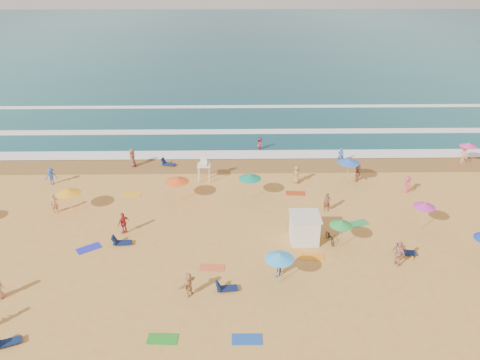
{
  "coord_description": "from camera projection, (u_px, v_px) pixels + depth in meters",
  "views": [
    {
      "loc": [
        -0.71,
        -30.53,
        19.37
      ],
      "look_at": [
        -0.13,
        6.0,
        1.5
      ],
      "focal_mm": 35.0,
      "sensor_mm": 36.0,
      "label": 1
    }
  ],
  "objects": [
    {
      "name": "beach_umbrellas",
      "position": [
        290.0,
        206.0,
        35.24
      ],
      "size": [
        58.39,
        27.13,
        0.8
      ],
      "color": "green",
      "rests_on": "ground"
    },
    {
      "name": "surf_foam",
      "position": [
        239.0,
        134.0,
        55.04
      ],
      "size": [
        200.0,
        18.7,
        0.05
      ],
      "color": "white",
      "rests_on": "ground"
    },
    {
      "name": "bicycle",
      "position": [
        330.0,
        237.0,
        34.49
      ],
      "size": [
        0.87,
        1.71,
        0.86
      ],
      "primitive_type": "imported",
      "rotation": [
        0.0,
        0.0,
        0.19
      ],
      "color": "black",
      "rests_on": "ground"
    },
    {
      "name": "cabana",
      "position": [
        304.0,
        229.0,
        34.48
      ],
      "size": [
        2.0,
        2.0,
        2.0
      ],
      "primitive_type": "cube",
      "color": "silver",
      "rests_on": "ground"
    },
    {
      "name": "cabana_roof",
      "position": [
        305.0,
        216.0,
        34.01
      ],
      "size": [
        2.2,
        2.2,
        0.12
      ],
      "primitive_type": "cube",
      "color": "silver",
      "rests_on": "cabana"
    },
    {
      "name": "lifeguard_stand",
      "position": [
        204.0,
        170.0,
        43.64
      ],
      "size": [
        1.2,
        1.2,
        2.1
      ],
      "primitive_type": null,
      "color": "white",
      "rests_on": "ground"
    },
    {
      "name": "wet_sand",
      "position": [
        240.0,
        165.0,
        47.16
      ],
      "size": [
        220.0,
        220.0,
        0.0
      ],
      "primitive_type": "plane",
      "color": "olive",
      "rests_on": "ground"
    },
    {
      "name": "beachgoers",
      "position": [
        256.0,
        198.0,
        39.16
      ],
      "size": [
        41.25,
        27.42,
        2.13
      ],
      "color": "brown",
      "rests_on": "ground"
    },
    {
      "name": "towels",
      "position": [
        233.0,
        249.0,
        33.85
      ],
      "size": [
        48.39,
        18.42,
        0.03
      ],
      "color": "#BD3717",
      "rests_on": "ground"
    },
    {
      "name": "ocean",
      "position": [
        235.0,
        42.0,
        111.39
      ],
      "size": [
        220.0,
        140.0,
        0.18
      ],
      "primitive_type": "cube",
      "color": "#0C4756",
      "rests_on": "ground"
    },
    {
      "name": "ground",
      "position": [
        243.0,
        232.0,
        35.94
      ],
      "size": [
        220.0,
        220.0,
        0.0
      ],
      "primitive_type": "plane",
      "color": "gold",
      "rests_on": "ground"
    },
    {
      "name": "loungers",
      "position": [
        274.0,
        249.0,
        33.57
      ],
      "size": [
        52.76,
        25.74,
        0.34
      ],
      "color": "#0D1444",
      "rests_on": "ground"
    }
  ]
}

